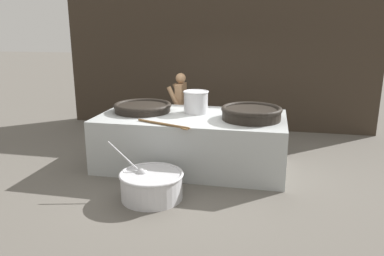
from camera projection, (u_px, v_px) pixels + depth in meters
name	position (u px, v px, depth m)	size (l,w,h in m)	color
ground_plane	(192.00, 165.00, 7.24)	(60.00, 60.00, 0.00)	#666059
back_wall	(216.00, 64.00, 9.63)	(7.98, 0.24, 3.34)	#382D23
hearth_platform	(192.00, 140.00, 7.11)	(3.45, 1.81, 0.98)	#B2B7B7
giant_wok_near	(143.00, 107.00, 7.27)	(1.12, 1.12, 0.17)	black
giant_wok_far	(251.00, 113.00, 6.63)	(1.08, 1.08, 0.23)	black
stock_pot	(196.00, 102.00, 7.12)	(0.49, 0.49, 0.42)	silver
stirring_paddle	(165.00, 124.00, 6.25)	(1.00, 0.44, 0.04)	brown
cook	(181.00, 106.00, 8.41)	(0.37, 0.58, 1.60)	#9E7551
prep_bowl_vegetables	(152.00, 184.00, 5.77)	(1.27, 1.00, 0.82)	silver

